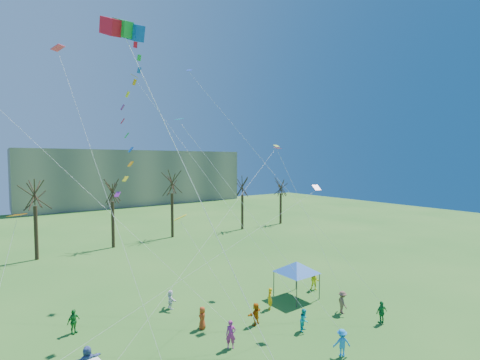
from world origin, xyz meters
TOP-DOWN VIEW (x-y plane):
  - distant_building at (22.00, 82.00)m, footprint 60.00×14.00m
  - bare_tree_row at (3.83, 36.20)m, footprint 69.20×7.49m
  - big_box_kite at (-5.09, 5.13)m, footprint 3.04×5.50m
  - canopy_tent_blue at (10.43, 8.83)m, footprint 4.36×4.36m
  - festival_crowd at (-0.92, 6.21)m, footprint 26.55×15.18m
  - small_kites_aloft at (-0.09, 11.46)m, footprint 25.47×19.28m

SIDE VIEW (x-z plane):
  - festival_crowd at x=-0.92m, z-range -0.08..1.77m
  - canopy_tent_blue at x=10.43m, z-range 1.14..4.41m
  - bare_tree_row at x=3.83m, z-range 1.62..12.60m
  - distant_building at x=22.00m, z-range 0.00..15.00m
  - small_kites_aloft at x=-0.09m, z-range -2.02..29.10m
  - big_box_kite at x=-5.09m, z-range 4.78..23.76m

